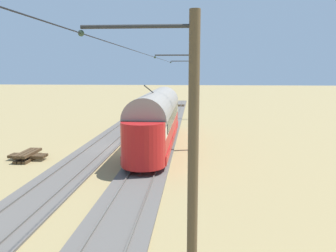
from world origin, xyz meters
TOP-DOWN VIEW (x-y plane):
  - ground_plane at (0.00, 0.00)m, footprint 220.00×220.00m
  - track_streetcar_siding at (-2.15, -0.31)m, footprint 2.80×80.00m
  - track_adjacent_siding at (2.15, -0.31)m, footprint 2.80×80.00m
  - vintage_streetcar at (-2.15, -1.03)m, footprint 2.65×16.21m
  - catenary_pole_foreground at (-4.91, -16.03)m, footprint 3.07×0.28m
  - catenary_pole_mid_near at (-4.91, -0.14)m, footprint 3.07×0.28m
  - catenary_pole_mid_far at (-4.91, 15.75)m, footprint 3.07×0.28m
  - overhead_wire_run at (-2.20, 6.99)m, footprint 2.86×51.67m
  - spare_tie_stack at (5.91, 3.53)m, footprint 2.40×2.40m

SIDE VIEW (x-z plane):
  - ground_plane at x=0.00m, z-range 0.00..0.00m
  - track_streetcar_siding at x=-2.15m, z-range -0.04..0.14m
  - track_adjacent_siding at x=2.15m, z-range -0.04..0.14m
  - spare_tie_stack at x=5.91m, z-range 0.00..0.54m
  - vintage_streetcar at x=-2.15m, z-range -0.16..4.67m
  - catenary_pole_foreground at x=-4.91m, z-range 0.17..7.49m
  - catenary_pole_mid_near at x=-4.91m, z-range 0.17..7.49m
  - catenary_pole_mid_far at x=-4.91m, z-range 0.17..7.49m
  - overhead_wire_run at x=-2.20m, z-range 6.68..6.85m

